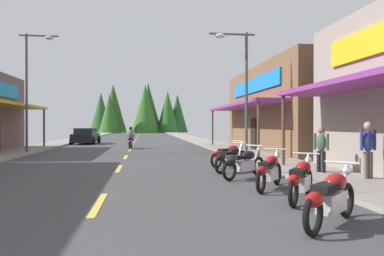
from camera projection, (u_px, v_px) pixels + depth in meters
The scene contains 18 objects.
ground at pixel (133, 145), 32.67m from camera, with size 10.82×97.03×0.10m, color #424244.
sidewalk_left at pixel (54, 144), 31.82m from camera, with size 2.55×97.03×0.12m, color gray.
sidewalk_right at pixel (208, 143), 33.52m from camera, with size 2.55×97.03×0.12m, color gray.
centerline_dashes at pixel (134, 142), 36.52m from camera, with size 0.16×72.93×0.01m.
storefront_right_far at pixel (316, 109), 24.45m from camera, with size 10.25×13.80×5.41m.
streetlamp_left at pixel (32, 77), 21.62m from camera, with size 2.19×0.30×6.98m.
streetlamp_right at pixel (239, 77), 17.75m from camera, with size 2.19×0.30×6.10m.
motorcycle_parked_right_0 at pixel (331, 197), 6.15m from camera, with size 1.65×1.51×1.04m.
motorcycle_parked_right_1 at pixel (301, 179), 8.20m from camera, with size 1.33×1.80×1.04m.
motorcycle_parked_right_2 at pixel (269, 170), 9.76m from camera, with size 1.31×1.81×1.04m.
motorcycle_parked_right_3 at pixel (244, 163), 11.68m from camera, with size 1.75×1.40×1.04m.
motorcycle_parked_right_4 at pixel (231, 158), 13.38m from camera, with size 1.56×1.61×1.04m.
motorcycle_parked_right_5 at pixel (229, 155), 14.90m from camera, with size 1.81×1.31×1.04m.
rider_cruising_lead at pixel (131, 139), 26.36m from camera, with size 0.60×2.14×1.57m.
pedestrian_by_shop at pixel (321, 148), 12.32m from camera, with size 0.40×0.51×1.61m.
pedestrian_waiting at pixel (368, 147), 10.85m from camera, with size 0.56×0.32×1.78m.
parked_car_curbside at pixel (86, 136), 33.12m from camera, with size 2.21×4.37×1.40m.
treeline_backdrop at pixel (138, 110), 82.50m from camera, with size 21.74×13.04×11.11m.
Camera 1 is at (0.97, 0.46, 1.68)m, focal length 34.89 mm.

